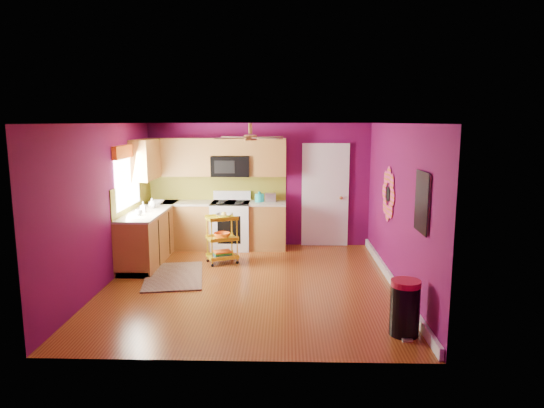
{
  "coord_description": "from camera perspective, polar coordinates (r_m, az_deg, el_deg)",
  "views": [
    {
      "loc": [
        0.55,
        -7.31,
        2.52
      ],
      "look_at": [
        0.33,
        0.4,
        1.21
      ],
      "focal_mm": 32.0,
      "sensor_mm": 36.0,
      "label": 1
    }
  ],
  "objects": [
    {
      "name": "teal_kettle",
      "position": [
        9.7,
        -1.49,
        0.77
      ],
      "size": [
        0.18,
        0.18,
        0.21
      ],
      "color": "#15A2A0",
      "rests_on": "lower_cabinets"
    },
    {
      "name": "soap_bottle_a",
      "position": [
        8.86,
        -14.92,
        -0.35
      ],
      "size": [
        0.08,
        0.09,
        0.19
      ],
      "primitive_type": "imported",
      "color": "#EA3F72",
      "rests_on": "lower_cabinets"
    },
    {
      "name": "ground",
      "position": [
        7.75,
        -2.54,
        -9.36
      ],
      "size": [
        5.0,
        5.0,
        0.0
      ],
      "primitive_type": "plane",
      "color": "#683010",
      "rests_on": "ground"
    },
    {
      "name": "soap_bottle_b",
      "position": [
        9.26,
        -13.92,
        0.11
      ],
      "size": [
        0.15,
        0.15,
        0.19
      ],
      "primitive_type": "imported",
      "color": "white",
      "rests_on": "lower_cabinets"
    },
    {
      "name": "panel_door",
      "position": [
        9.92,
        6.27,
        0.91
      ],
      "size": [
        0.95,
        0.11,
        2.15
      ],
      "color": "white",
      "rests_on": "ground"
    },
    {
      "name": "counter_dish",
      "position": [
        9.69,
        -13.39,
        0.2
      ],
      "size": [
        0.28,
        0.28,
        0.07
      ],
      "primitive_type": "imported",
      "color": "white",
      "rests_on": "lower_cabinets"
    },
    {
      "name": "electric_range",
      "position": [
        9.76,
        -4.86,
        -2.45
      ],
      "size": [
        0.76,
        0.66,
        1.13
      ],
      "color": "white",
      "rests_on": "ground"
    },
    {
      "name": "lower_cabinets",
      "position": [
        9.55,
        -9.85,
        -3.12
      ],
      "size": [
        2.81,
        2.31,
        0.94
      ],
      "color": "#915F27",
      "rests_on": "ground"
    },
    {
      "name": "rolling_cart",
      "position": [
        8.75,
        -5.85,
        -3.87
      ],
      "size": [
        0.63,
        0.55,
        0.94
      ],
      "color": "yellow",
      "rests_on": "ground"
    },
    {
      "name": "ceiling_fan",
      "position": [
        7.53,
        -2.56,
        7.88
      ],
      "size": [
        1.01,
        1.01,
        0.26
      ],
      "color": "#BF8C3F",
      "rests_on": "ground"
    },
    {
      "name": "trash_can",
      "position": [
        6.1,
        15.35,
        -11.69
      ],
      "size": [
        0.41,
        0.42,
        0.68
      ],
      "color": "black",
      "rests_on": "ground"
    },
    {
      "name": "toaster",
      "position": [
        9.68,
        -0.2,
        0.78
      ],
      "size": [
        0.22,
        0.15,
        0.18
      ],
      "primitive_type": "cube",
      "color": "beige",
      "rests_on": "lower_cabinets"
    },
    {
      "name": "right_wall_art",
      "position": [
        7.25,
        15.02,
        0.76
      ],
      "size": [
        0.04,
        2.74,
        1.04
      ],
      "color": "black",
      "rests_on": "ground"
    },
    {
      "name": "counter_cup",
      "position": [
        8.61,
        -15.4,
        -0.96
      ],
      "size": [
        0.12,
        0.12,
        0.1
      ],
      "primitive_type": "imported",
      "color": "white",
      "rests_on": "lower_cabinets"
    },
    {
      "name": "upper_cabinetry",
      "position": [
        9.67,
        -9.06,
        5.25
      ],
      "size": [
        2.8,
        2.3,
        1.26
      ],
      "color": "#915F27",
      "rests_on": "ground"
    },
    {
      "name": "room_envelope",
      "position": [
        7.38,
        -2.43,
        2.72
      ],
      "size": [
        4.54,
        5.04,
        2.52
      ],
      "color": "#620B45",
      "rests_on": "ground"
    },
    {
      "name": "left_window",
      "position": [
        8.84,
        -16.65,
        4.15
      ],
      "size": [
        0.08,
        1.35,
        1.08
      ],
      "color": "white",
      "rests_on": "ground"
    },
    {
      "name": "shag_rug",
      "position": [
        8.23,
        -11.47,
        -8.3
      ],
      "size": [
        1.15,
        1.63,
        0.02
      ],
      "primitive_type": "cube",
      "rotation": [
        0.0,
        0.0,
        0.17
      ],
      "color": "black",
      "rests_on": "ground"
    }
  ]
}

